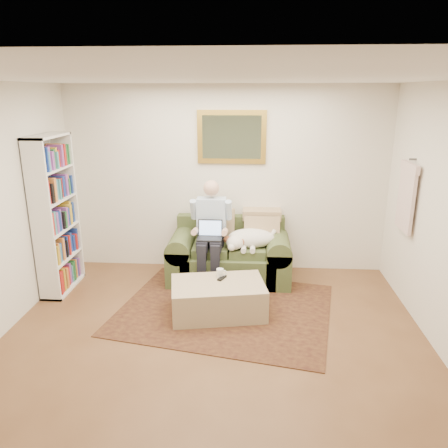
# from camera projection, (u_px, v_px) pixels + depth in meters

# --- Properties ---
(room_shell) EXTENTS (4.51, 5.00, 2.61)m
(room_shell) POSITION_uv_depth(u_px,v_px,m) (211.00, 225.00, 4.09)
(room_shell) COLOR brown
(room_shell) RESTS_ON ground
(rug) EXTENTS (2.76, 2.38, 0.01)m
(rug) POSITION_uv_depth(u_px,v_px,m) (225.00, 309.00, 5.22)
(rug) COLOR black
(rug) RESTS_ON room_shell
(sofa) EXTENTS (1.64, 0.83, 0.98)m
(sofa) POSITION_uv_depth(u_px,v_px,m) (230.00, 259.00, 6.00)
(sofa) COLOR #596938
(sofa) RESTS_ON room_shell
(seated_man) EXTENTS (0.54, 0.77, 1.38)m
(seated_man) POSITION_uv_depth(u_px,v_px,m) (210.00, 234.00, 5.75)
(seated_man) COLOR #8CAFD8
(seated_man) RESTS_ON sofa
(laptop) EXTENTS (0.32, 0.25, 0.23)m
(laptop) POSITION_uv_depth(u_px,v_px,m) (210.00, 233.00, 5.68)
(laptop) COLOR black
(laptop) RESTS_ON seated_man
(sleeping_dog) EXTENTS (0.68, 0.42, 0.25)m
(sleeping_dog) POSITION_uv_depth(u_px,v_px,m) (251.00, 238.00, 5.80)
(sleeping_dog) COLOR white
(sleeping_dog) RESTS_ON sofa
(ottoman) EXTENTS (1.17, 0.86, 0.39)m
(ottoman) POSITION_uv_depth(u_px,v_px,m) (218.00, 298.00, 5.07)
(ottoman) COLOR tan
(ottoman) RESTS_ON room_shell
(coffee_mug) EXTENTS (0.08, 0.08, 0.10)m
(coffee_mug) POSITION_uv_depth(u_px,v_px,m) (220.00, 273.00, 5.17)
(coffee_mug) COLOR white
(coffee_mug) RESTS_ON ottoman
(tv_remote) EXTENTS (0.11, 0.16, 0.02)m
(tv_remote) POSITION_uv_depth(u_px,v_px,m) (222.00, 278.00, 5.13)
(tv_remote) COLOR black
(tv_remote) RESTS_ON ottoman
(bookshelf) EXTENTS (0.28, 0.80, 2.00)m
(bookshelf) POSITION_uv_depth(u_px,v_px,m) (55.00, 215.00, 5.50)
(bookshelf) COLOR white
(bookshelf) RESTS_ON room_shell
(wall_mirror) EXTENTS (0.94, 0.04, 0.72)m
(wall_mirror) POSITION_uv_depth(u_px,v_px,m) (232.00, 137.00, 5.93)
(wall_mirror) COLOR gold
(wall_mirror) RESTS_ON room_shell
(hanging_shirt) EXTENTS (0.06, 0.52, 0.90)m
(hanging_shirt) POSITION_uv_depth(u_px,v_px,m) (407.00, 193.00, 5.12)
(hanging_shirt) COLOR beige
(hanging_shirt) RESTS_ON room_shell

